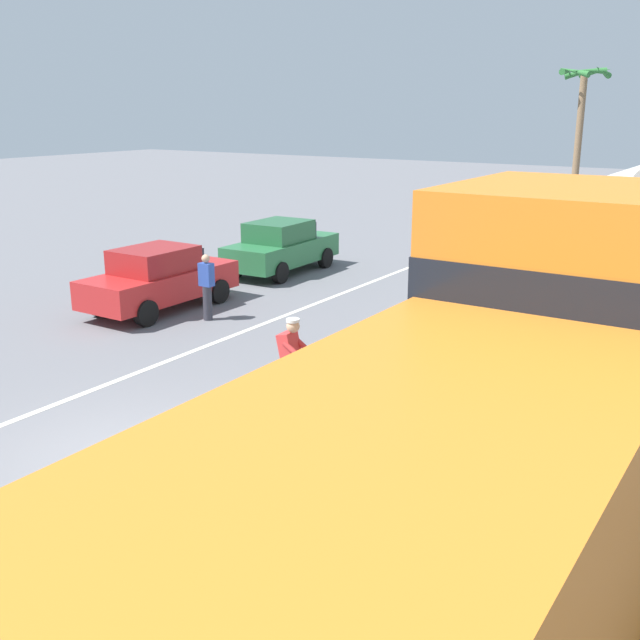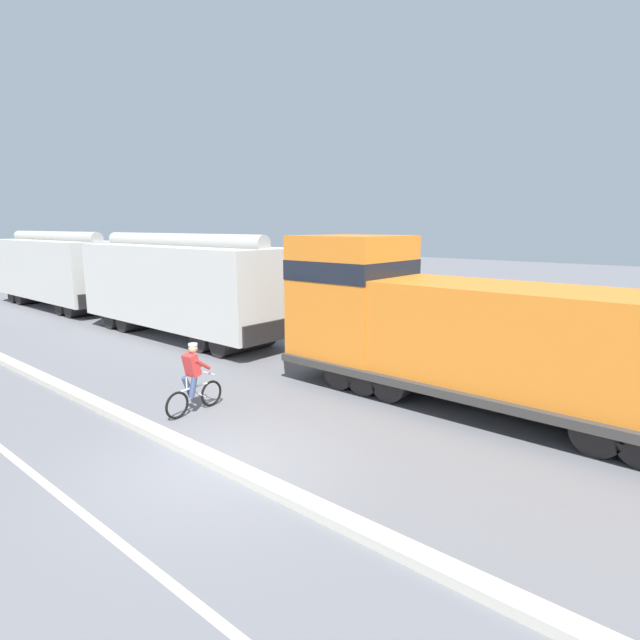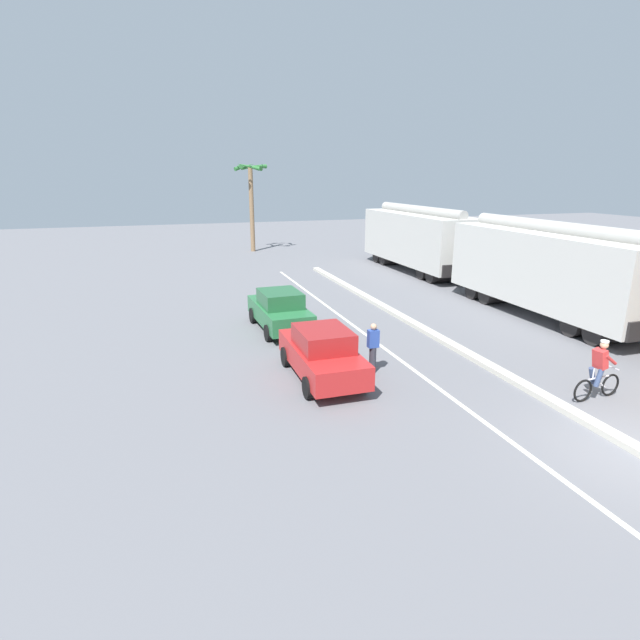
% 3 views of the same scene
% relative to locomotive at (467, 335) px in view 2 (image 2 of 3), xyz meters
% --- Properties ---
extents(ground_plane, '(120.00, 120.00, 0.00)m').
position_rel_locomotive_xyz_m(ground_plane, '(-6.15, 2.14, -1.80)').
color(ground_plane, slate).
extents(median_curb, '(0.36, 36.00, 0.16)m').
position_rel_locomotive_xyz_m(median_curb, '(-6.15, 8.14, -1.72)').
color(median_curb, beige).
rests_on(median_curb, ground).
extents(locomotive, '(3.10, 11.61, 4.20)m').
position_rel_locomotive_xyz_m(locomotive, '(0.00, 0.00, 0.00)').
color(locomotive, orange).
rests_on(locomotive, ground).
extents(hopper_car_lead, '(2.90, 10.60, 4.18)m').
position_rel_locomotive_xyz_m(hopper_car_lead, '(0.00, 12.16, 0.28)').
color(hopper_car_lead, beige).
rests_on(hopper_car_lead, ground).
extents(hopper_car_middle, '(2.90, 10.60, 4.18)m').
position_rel_locomotive_xyz_m(hopper_car_middle, '(0.00, 23.76, 0.28)').
color(hopper_car_middle, beige).
rests_on(hopper_car_middle, ground).
extents(cyclist, '(1.71, 0.48, 1.71)m').
position_rel_locomotive_xyz_m(cyclist, '(-4.77, 4.75, -0.98)').
color(cyclist, black).
rests_on(cyclist, ground).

